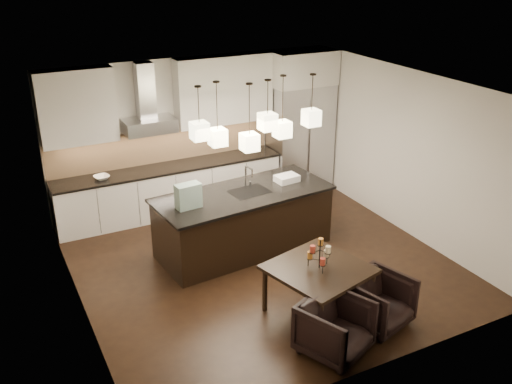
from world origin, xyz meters
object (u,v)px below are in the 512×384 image
island_body (244,222)px  dining_table (318,290)px  armchair_left (335,328)px  armchair_right (379,301)px  refrigerator (300,138)px

island_body → dining_table: size_ratio=2.35×
dining_table → island_body: bearing=78.8°
armchair_left → armchair_right: armchair_left is taller
island_body → armchair_right: island_body is taller
armchair_left → island_body: bearing=63.7°
dining_table → armchair_right: (0.57, -0.58, -0.01)m
refrigerator → dining_table: size_ratio=1.84×
refrigerator → armchair_right: refrigerator is taller
refrigerator → armchair_left: 5.25m
refrigerator → island_body: refrigerator is taller
armchair_left → armchair_right: 0.86m
dining_table → armchair_right: 0.81m
refrigerator → armchair_right: (-1.47, -4.46, -0.73)m
armchair_left → armchair_right: (0.83, 0.21, -0.01)m
refrigerator → dining_table: 4.44m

